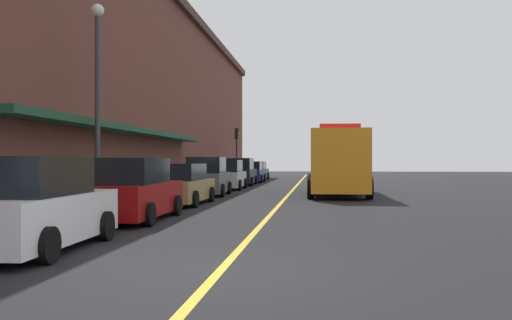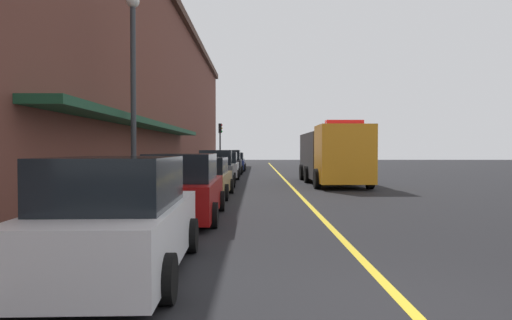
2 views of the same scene
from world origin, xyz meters
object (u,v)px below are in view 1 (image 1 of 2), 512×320
Objects in this scene: parking_meter_1 at (230,169)px; traffic_light_near at (237,144)px; utility_truck at (337,163)px; parked_car_5 at (240,173)px; parked_car_1 at (132,191)px; parked_car_2 at (181,185)px; parked_car_4 at (226,176)px; parked_car_0 at (31,207)px; parked_car_6 at (251,173)px; parked_car_7 at (256,171)px; parking_meter_0 at (229,169)px; parked_car_3 at (207,178)px; street_lamp_left at (98,83)px.

traffic_light_near is (0.06, 3.16, 2.10)m from parking_meter_1.
parked_car_5 is at bearing -148.40° from utility_truck.
parked_car_1 is 0.52× the size of utility_truck.
utility_truck is at bearing -66.01° from traffic_light_near.
parked_car_4 is at bearing 1.41° from parked_car_2.
parked_car_5 is 4.24m from parking_meter_1.
parked_car_0 is 5.54m from parked_car_1.
parked_car_2 is 22.57m from parked_car_6.
parked_car_5 is 7.63m from traffic_light_near.
parked_car_2 is at bearing -178.84° from parked_car_7.
parking_meter_0 is at bearing -151.54° from utility_truck.
traffic_light_near is (-1.30, 18.72, 2.27)m from parked_car_3.
parked_car_7 is 1.09× the size of traffic_light_near.
parked_car_1 is at bearing -86.87° from parking_meter_0.
parked_car_2 is at bearing 58.47° from street_lamp_left.
parked_car_1 is at bearing 179.65° from parked_car_4.
parked_car_7 reaches higher than parked_car_2.
parked_car_0 is 1.02× the size of parked_car_5.
utility_truck is (6.44, 1.34, 0.74)m from parked_car_3.
parked_car_0 is 0.49× the size of utility_truck.
traffic_light_near is at bearing 4.90° from parked_car_4.
traffic_light_near reaches higher than parking_meter_0.
street_lamp_left reaches higher than parked_car_3.
parked_car_5 reaches higher than parked_car_2.
parked_car_0 is at bearing -179.49° from parked_car_2.
parked_car_7 reaches higher than parking_meter_1.
parked_car_7 reaches higher than parking_meter_0.
parking_meter_1 is 24.86m from street_lamp_left.
parked_car_3 is 9.91m from street_lamp_left.
parking_meter_0 is at bearing 134.75° from parked_car_6.
parked_car_6 is at bearing -1.56° from parked_car_4.
parked_car_5 is at bearing -1.93° from parked_car_0.
parked_car_6 is 26.24m from street_lamp_left.
parked_car_1 is at bearing -86.90° from parking_meter_1.
parking_meter_0 is 0.20m from parking_meter_1.
parked_car_5 reaches higher than parked_car_7.
utility_truck is (6.42, 18.44, 0.77)m from parked_car_0.
parked_car_1 is at bearing -26.73° from utility_truck.
traffic_light_near is at bearing 161.89° from parked_car_7.
parked_car_1 is 1.11× the size of parked_car_6.
street_lamp_left is (-1.98, 8.04, 3.55)m from parked_car_0.
parked_car_0 is at bearing -87.89° from traffic_light_near.
parked_car_7 is (-0.05, 10.81, -0.10)m from parked_car_5.
street_lamp_left is at bearing -39.54° from utility_truck.
traffic_light_near is at bearing 9.77° from parked_car_5.
parking_meter_0 is (-7.80, 14.03, -0.56)m from utility_truck.
parked_car_6 is 0.64× the size of street_lamp_left.
parked_car_0 reaches higher than parked_car_4.
parked_car_5 is 5.30m from parked_car_6.
parked_car_0 reaches higher than parked_car_6.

